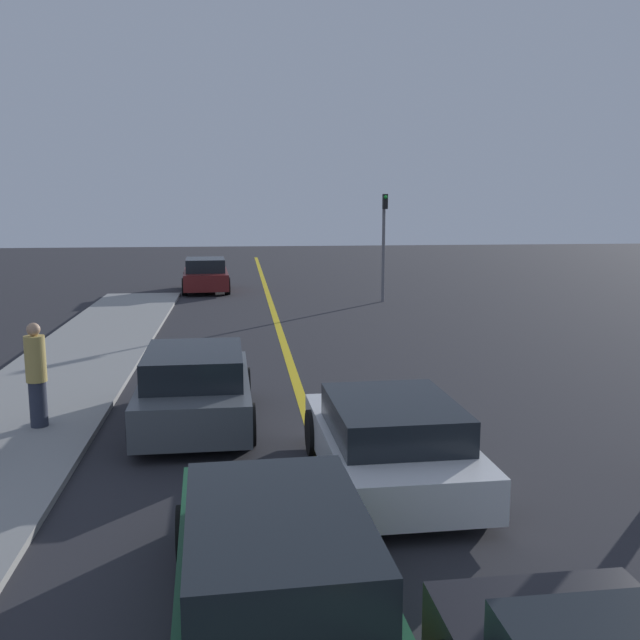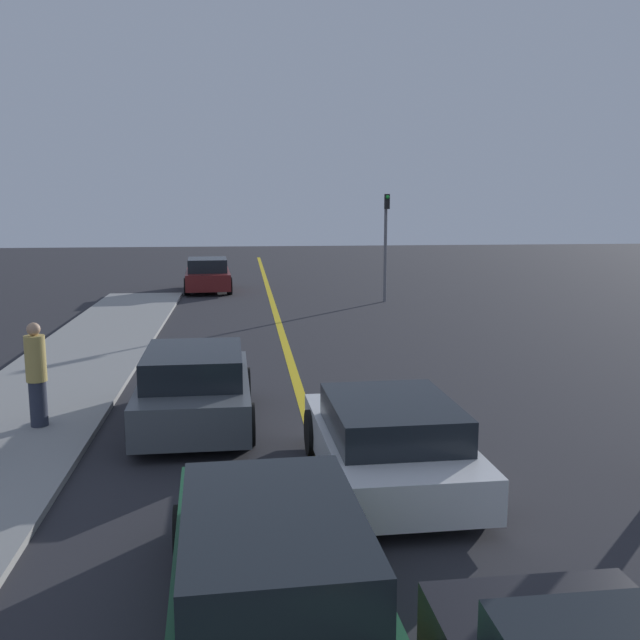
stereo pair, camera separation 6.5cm
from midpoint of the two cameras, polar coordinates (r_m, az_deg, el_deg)
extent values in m
cube|color=gold|center=(18.96, -2.97, -2.03)|extent=(0.20, 60.00, 0.01)
cube|color=gray|center=(15.84, -20.51, -4.78)|extent=(2.90, 28.69, 0.10)
cube|color=#144728|center=(6.75, -3.83, -20.26)|extent=(1.91, 4.52, 0.56)
cube|color=black|center=(6.30, -3.79, -17.07)|extent=(1.62, 2.51, 0.50)
cylinder|color=black|center=(8.02, -10.83, -16.46)|extent=(0.25, 0.62, 0.61)
cylinder|color=black|center=(8.12, 1.21, -15.94)|extent=(0.25, 0.62, 0.61)
cube|color=silver|center=(9.88, 5.38, -10.22)|extent=(1.94, 3.89, 0.55)
cube|color=black|center=(9.54, 5.66, -7.76)|extent=(1.67, 2.16, 0.45)
cylinder|color=black|center=(10.87, -0.63, -8.98)|extent=(0.24, 0.70, 0.69)
cylinder|color=black|center=(11.22, 8.30, -8.49)|extent=(0.24, 0.70, 0.69)
cylinder|color=black|center=(8.67, 1.50, -13.93)|extent=(0.24, 0.70, 0.69)
cylinder|color=black|center=(9.10, 12.62, -13.00)|extent=(0.24, 0.70, 0.69)
cube|color=#4C5156|center=(12.44, -10.07, -5.93)|extent=(1.88, 3.92, 0.66)
cube|color=black|center=(12.11, -10.20, -3.55)|extent=(1.63, 2.17, 0.50)
cylinder|color=black|center=(13.71, -13.44, -5.35)|extent=(0.23, 0.68, 0.68)
cylinder|color=black|center=(13.64, -6.21, -5.22)|extent=(0.23, 0.68, 0.68)
cylinder|color=black|center=(11.41, -14.66, -8.44)|extent=(0.23, 0.68, 0.68)
cylinder|color=black|center=(11.32, -5.91, -8.32)|extent=(0.23, 0.68, 0.68)
cube|color=maroon|center=(30.59, -9.18, 3.27)|extent=(2.00, 4.02, 0.67)
cube|color=black|center=(30.34, -9.23, 4.37)|extent=(1.70, 2.24, 0.54)
cylinder|color=black|center=(31.83, -10.73, 3.15)|extent=(0.26, 0.72, 0.71)
cylinder|color=black|center=(31.84, -7.64, 3.23)|extent=(0.26, 0.72, 0.71)
cylinder|color=black|center=(29.41, -10.83, 2.63)|extent=(0.26, 0.72, 0.71)
cylinder|color=black|center=(29.42, -7.48, 2.72)|extent=(0.26, 0.72, 0.71)
cylinder|color=#282D3D|center=(12.74, -21.74, -6.25)|extent=(0.28, 0.28, 0.76)
cylinder|color=tan|center=(12.56, -21.96, -2.90)|extent=(0.33, 0.33, 0.76)
sphere|color=tan|center=(12.47, -22.10, -0.70)|extent=(0.22, 0.22, 0.22)
cylinder|color=slate|center=(27.06, 5.03, 5.72)|extent=(0.12, 0.12, 4.04)
cube|color=black|center=(26.83, 5.16, 9.42)|extent=(0.18, 0.18, 0.55)
sphere|color=green|center=(26.74, 5.21, 9.77)|extent=(0.14, 0.14, 0.14)
camera|label=1|loc=(0.03, -90.14, -0.02)|focal=40.00mm
camera|label=2|loc=(0.03, 89.86, 0.02)|focal=40.00mm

